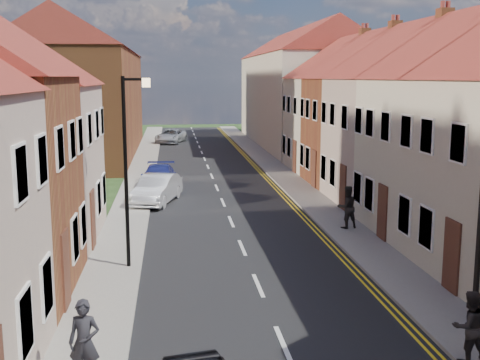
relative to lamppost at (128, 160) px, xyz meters
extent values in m
cube|color=black|center=(3.81, 10.00, -3.53)|extent=(7.00, 90.00, 0.02)
cube|color=#A4A195|center=(-0.59, 10.00, -3.48)|extent=(1.80, 90.00, 0.12)
cube|color=#A4A195|center=(8.21, 10.00, -3.48)|extent=(1.80, 90.00, 0.12)
cube|color=beige|center=(13.11, 3.50, -0.54)|extent=(8.00, 5.00, 6.00)
cube|color=#A68E83|center=(13.11, 8.90, -0.54)|extent=(8.00, 5.80, 6.00)
cube|color=brown|center=(13.11, 6.60, 4.66)|extent=(0.60, 0.60, 1.60)
cube|color=brown|center=(13.11, 14.30, -0.54)|extent=(8.00, 5.00, 6.00)
cube|color=brown|center=(13.11, 12.40, 4.66)|extent=(0.60, 0.60, 1.60)
cube|color=beige|center=(13.11, 19.70, -0.54)|extent=(8.00, 5.80, 6.00)
cube|color=brown|center=(13.11, 17.40, 4.66)|extent=(0.60, 0.60, 1.60)
cube|color=beige|center=(13.11, 35.00, 0.46)|extent=(8.00, 24.00, 8.00)
cube|color=brown|center=(-5.49, 30.00, 0.46)|extent=(8.00, 24.00, 8.00)
cylinder|color=black|center=(-0.09, 0.00, -0.42)|extent=(0.12, 0.12, 6.00)
cube|color=black|center=(0.26, 0.00, 2.48)|extent=(0.70, 0.08, 0.08)
cube|color=#FFD899|center=(0.61, 0.00, 2.38)|extent=(0.25, 0.15, 0.28)
imported|color=#BBBCC4|center=(0.61, 10.27, -2.84)|extent=(2.58, 4.51, 1.40)
imported|color=navy|center=(0.61, 14.00, -2.89)|extent=(2.08, 4.59, 1.31)
imported|color=#B6BBBF|center=(1.33, 37.66, -2.88)|extent=(3.31, 5.12, 1.31)
imported|color=black|center=(-0.42, -7.49, -2.56)|extent=(0.69, 0.52, 1.72)
imported|color=#2A2321|center=(7.51, -7.46, -2.64)|extent=(0.80, 0.64, 1.56)
imported|color=black|center=(8.26, 4.00, -2.57)|extent=(0.93, 0.78, 1.70)
camera|label=1|loc=(1.33, -18.79, 2.54)|focal=45.00mm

